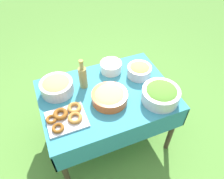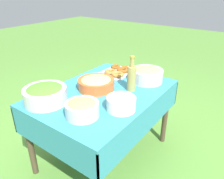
% 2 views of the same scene
% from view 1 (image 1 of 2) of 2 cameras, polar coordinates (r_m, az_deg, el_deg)
% --- Properties ---
extents(ground_plane, '(14.00, 14.00, 0.00)m').
position_cam_1_polar(ground_plane, '(2.49, -1.08, -11.96)').
color(ground_plane, '#568C38').
extents(picnic_table, '(1.18, 0.84, 0.69)m').
position_cam_1_polar(picnic_table, '(2.02, -1.31, -3.03)').
color(picnic_table, teal).
rests_on(picnic_table, ground_plane).
extents(salad_bowl, '(0.32, 0.32, 0.14)m').
position_cam_1_polar(salad_bowl, '(1.89, 12.63, -1.14)').
color(salad_bowl, silver).
rests_on(salad_bowl, picnic_table).
extents(pasta_bowl, '(0.31, 0.31, 0.11)m').
position_cam_1_polar(pasta_bowl, '(1.85, -0.63, -1.78)').
color(pasta_bowl, '#E05B28').
rests_on(pasta_bowl, picnic_table).
extents(donut_platter, '(0.33, 0.29, 0.05)m').
position_cam_1_polar(donut_platter, '(1.79, -11.85, -7.07)').
color(donut_platter, silver).
rests_on(donut_platter, picnic_table).
extents(plate_stack, '(0.21, 0.21, 0.10)m').
position_cam_1_polar(plate_stack, '(2.14, -0.26, 5.96)').
color(plate_stack, white).
rests_on(plate_stack, picnic_table).
extents(olive_oil_bottle, '(0.07, 0.07, 0.30)m').
position_cam_1_polar(olive_oil_bottle, '(1.95, -7.62, 3.35)').
color(olive_oil_bottle, '#998E4C').
rests_on(olive_oil_bottle, picnic_table).
extents(bread_bowl, '(0.29, 0.29, 0.13)m').
position_cam_1_polar(bread_bowl, '(1.97, -14.25, 0.88)').
color(bread_bowl, silver).
rests_on(bread_bowl, picnic_table).
extents(fruit_bowl, '(0.23, 0.23, 0.12)m').
position_cam_1_polar(fruit_bowl, '(2.09, 7.15, 5.05)').
color(fruit_bowl, silver).
rests_on(fruit_bowl, picnic_table).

